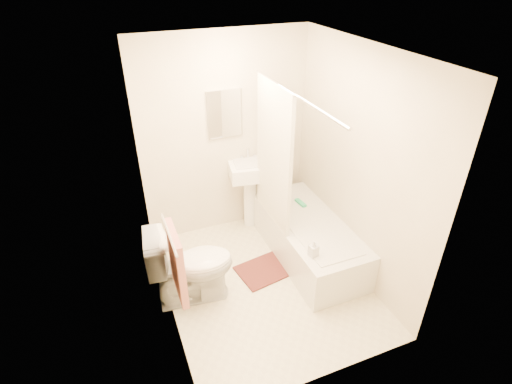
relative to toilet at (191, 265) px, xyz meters
name	(u,v)px	position (x,y,z in m)	size (l,w,h in m)	color
floor	(265,282)	(0.75, -0.10, -0.41)	(2.40, 2.40, 0.00)	beige
ceiling	(268,51)	(0.75, -0.10, 1.99)	(2.40, 2.40, 0.00)	white
wall_back	(225,138)	(0.75, 1.10, 0.79)	(2.00, 0.02, 2.40)	beige
wall_left	(157,209)	(-0.25, -0.10, 0.79)	(0.02, 2.40, 2.40)	beige
wall_right	(358,168)	(1.75, -0.10, 0.79)	(0.02, 2.40, 2.40)	beige
mirror	(225,114)	(0.75, 1.08, 1.09)	(0.40, 0.03, 0.55)	white
curtain_rod	(295,94)	(1.05, 0.00, 1.59)	(0.03, 0.03, 1.70)	silver
shower_curtain	(274,157)	(1.05, 0.40, 0.81)	(0.04, 0.80, 1.55)	silver
towel_bar	(169,234)	(-0.21, -0.35, 0.69)	(0.02, 0.02, 0.60)	silver
towel	(177,263)	(-0.18, -0.35, 0.37)	(0.06, 0.45, 0.66)	#CC7266
toilet_paper	(169,245)	(-0.18, 0.02, 0.29)	(0.12, 0.12, 0.11)	white
toilet	(191,265)	(0.00, 0.00, 0.00)	(0.47, 0.84, 0.82)	silver
sink	(250,192)	(1.00, 0.96, 0.08)	(0.50, 0.40, 0.98)	white
bathtub	(307,238)	(1.39, 0.16, -0.18)	(0.72, 1.65, 0.46)	silver
bath_mat	(265,270)	(0.83, 0.07, -0.40)	(0.59, 0.44, 0.02)	#51241E
soap_bottle	(314,248)	(1.15, -0.37, 0.14)	(0.08, 0.08, 0.18)	white
scrub_brush	(301,203)	(1.47, 0.51, 0.07)	(0.05, 0.18, 0.04)	#2CB875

